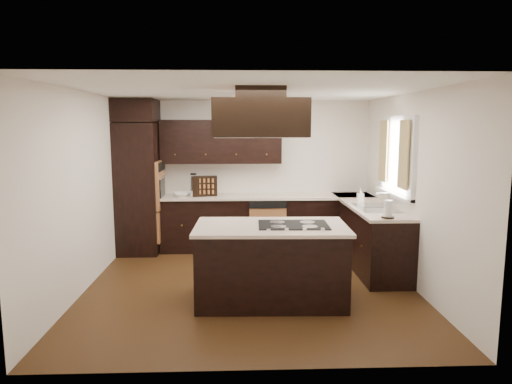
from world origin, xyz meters
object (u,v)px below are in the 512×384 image
at_px(island, 271,265).
at_px(range_hood, 260,118).
at_px(oven_column, 139,188).
at_px(spice_rack, 205,186).

bearing_deg(island, range_hood, -170.70).
xyz_separation_m(oven_column, range_hood, (1.88, -2.25, 1.10)).
bearing_deg(island, spice_rack, 114.37).
height_order(island, range_hood, range_hood).
relative_size(oven_column, island, 1.24).
distance_m(range_hood, spice_rack, 2.64).
xyz_separation_m(oven_column, spice_rack, (1.07, 0.02, 0.03)).
height_order(island, spice_rack, spice_rack).
bearing_deg(range_hood, spice_rack, 109.52).
height_order(oven_column, spice_rack, oven_column).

